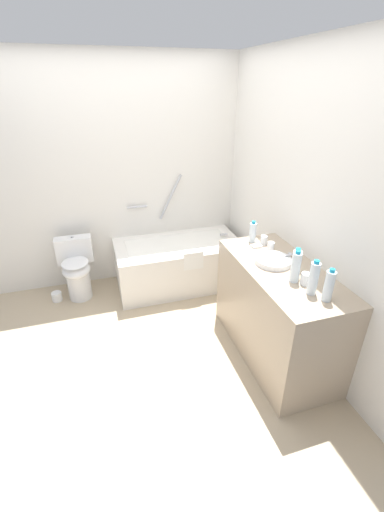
{
  "coord_description": "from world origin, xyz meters",
  "views": [
    {
      "loc": [
        -0.29,
        -2.37,
        2.18
      ],
      "look_at": [
        0.49,
        0.16,
        0.8
      ],
      "focal_mm": 23.28,
      "sensor_mm": 36.0,
      "label": 1
    }
  ],
  "objects": [
    {
      "name": "sink_basin",
      "position": [
        1.05,
        -0.28,
        0.89
      ],
      "size": [
        0.3,
        0.3,
        0.04
      ],
      "primitive_type": "cylinder",
      "color": "white",
      "rests_on": "vanity_counter"
    },
    {
      "name": "water_bottle_2",
      "position": [
        1.07,
        0.15,
        0.96
      ],
      "size": [
        0.06,
        0.06,
        0.2
      ],
      "color": "silver",
      "rests_on": "vanity_counter"
    },
    {
      "name": "bathtub",
      "position": [
        0.58,
        1.0,
        0.29
      ],
      "size": [
        1.45,
        0.75,
        1.25
      ],
      "color": "white",
      "rests_on": "ground_plane"
    },
    {
      "name": "wall_right_mirror",
      "position": [
        1.43,
        0.0,
        1.25
      ],
      "size": [
        0.1,
        3.15,
        2.5
      ],
      "primitive_type": "cube",
      "color": "silver",
      "rests_on": "ground_plane"
    },
    {
      "name": "drinking_glass_2",
      "position": [
        1.11,
        -0.64,
        0.91
      ],
      "size": [
        0.07,
        0.07,
        0.09
      ],
      "primitive_type": "cylinder",
      "color": "white",
      "rests_on": "vanity_counter"
    },
    {
      "name": "water_bottle_4",
      "position": [
        1.06,
        -0.57,
        0.99
      ],
      "size": [
        0.07,
        0.07,
        0.25
      ],
      "color": "silver",
      "rests_on": "vanity_counter"
    },
    {
      "name": "toilet_paper_roll",
      "position": [
        -0.83,
        1.04,
        0.05
      ],
      "size": [
        0.11,
        0.11,
        0.1
      ],
      "primitive_type": "cylinder",
      "color": "white",
      "rests_on": "ground_plane"
    },
    {
      "name": "water_bottle_3",
      "position": [
        1.08,
        -0.75,
        0.99
      ],
      "size": [
        0.07,
        0.07,
        0.26
      ],
      "color": "silver",
      "rests_on": "vanity_counter"
    },
    {
      "name": "vanity_counter",
      "position": [
        1.09,
        -0.38,
        0.43
      ],
      "size": [
        0.59,
        1.3,
        0.87
      ],
      "primitive_type": "cube",
      "color": "tan",
      "rests_on": "ground_plane"
    },
    {
      "name": "water_bottle_1",
      "position": [
        1.13,
        -0.85,
        0.98
      ],
      "size": [
        0.06,
        0.06,
        0.24
      ],
      "color": "silver",
      "rests_on": "vanity_counter"
    },
    {
      "name": "toilet",
      "position": [
        -0.58,
        1.07,
        0.35
      ],
      "size": [
        0.39,
        0.46,
        0.69
      ],
      "rotation": [
        0.0,
        0.0,
        -1.58
      ],
      "color": "white",
      "rests_on": "ground_plane"
    },
    {
      "name": "ground_plane",
      "position": [
        0.0,
        0.0,
        0.0
      ],
      "size": [
        3.76,
        3.76,
        0.0
      ],
      "primitive_type": "plane",
      "color": "tan"
    },
    {
      "name": "drinking_glass_0",
      "position": [
        1.14,
        -0.08,
        0.91
      ],
      "size": [
        0.06,
        0.06,
        0.09
      ],
      "primitive_type": "cylinder",
      "color": "white",
      "rests_on": "vanity_counter"
    },
    {
      "name": "wall_back_tiled",
      "position": [
        0.0,
        1.42,
        1.25
      ],
      "size": [
        3.16,
        0.1,
        2.5
      ],
      "primitive_type": "cube",
      "color": "silver",
      "rests_on": "ground_plane"
    },
    {
      "name": "soap_dish",
      "position": [
        1.06,
        0.04,
        0.88
      ],
      "size": [
        0.09,
        0.06,
        0.02
      ],
      "primitive_type": "cube",
      "color": "white",
      "rests_on": "vanity_counter"
    },
    {
      "name": "water_bottle_0",
      "position": [
        1.11,
        -0.51,
        0.98
      ],
      "size": [
        0.07,
        0.07,
        0.23
      ],
      "color": "silver",
      "rests_on": "vanity_counter"
    },
    {
      "name": "drinking_glass_1",
      "position": [
        1.15,
        0.07,
        0.91
      ],
      "size": [
        0.06,
        0.06,
        0.08
      ],
      "primitive_type": "cylinder",
      "color": "white",
      "rests_on": "vanity_counter"
    },
    {
      "name": "sink_faucet",
      "position": [
        1.23,
        -0.28,
        0.9
      ],
      "size": [
        0.11,
        0.15,
        0.06
      ],
      "color": "#BBBBC0",
      "rests_on": "vanity_counter"
    }
  ]
}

